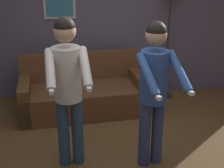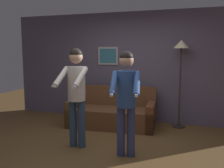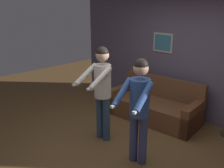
{
  "view_description": "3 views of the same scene",
  "coord_description": "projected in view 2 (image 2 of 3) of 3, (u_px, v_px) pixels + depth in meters",
  "views": [
    {
      "loc": [
        -0.4,
        -3.0,
        2.25
      ],
      "look_at": [
        -0.04,
        0.15,
        0.97
      ],
      "focal_mm": 50.0,
      "sensor_mm": 36.0,
      "label": 1
    },
    {
      "loc": [
        1.42,
        -3.69,
        1.67
      ],
      "look_at": [
        0.13,
        0.09,
        1.15
      ],
      "focal_mm": 40.0,
      "sensor_mm": 36.0,
      "label": 2
    },
    {
      "loc": [
        2.53,
        -2.68,
        2.41
      ],
      "look_at": [
        -0.18,
        0.01,
        1.17
      ],
      "focal_mm": 40.0,
      "sensor_mm": 36.0,
      "label": 3
    }
  ],
  "objects": [
    {
      "name": "person_standing_right",
      "position": [
        126.0,
        94.0,
        3.88
      ],
      "size": [
        0.51,
        0.67,
        1.68
      ],
      "color": "navy",
      "rests_on": "ground_plane"
    },
    {
      "name": "torchiere_lamp",
      "position": [
        181.0,
        55.0,
        5.35
      ],
      "size": [
        0.34,
        0.34,
        1.92
      ],
      "color": "#332D28",
      "rests_on": "ground_plane"
    },
    {
      "name": "person_standing_left",
      "position": [
        76.0,
        88.0,
        4.26
      ],
      "size": [
        0.47,
        0.7,
        1.72
      ],
      "color": "navy",
      "rests_on": "ground_plane"
    },
    {
      "name": "couch",
      "position": [
        112.0,
        114.0,
        5.6
      ],
      "size": [
        1.97,
        1.02,
        0.87
      ],
      "color": "brown",
      "rests_on": "ground_plane"
    },
    {
      "name": "back_wall_assembly",
      "position": [
        134.0,
        67.0,
        5.97
      ],
      "size": [
        6.4,
        0.09,
        2.6
      ],
      "color": "#5A5165",
      "rests_on": "ground_plane"
    },
    {
      "name": "ground_plane",
      "position": [
        103.0,
        153.0,
        4.13
      ],
      "size": [
        12.0,
        12.0,
        0.0
      ],
      "primitive_type": "plane",
      "color": "brown"
    }
  ]
}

